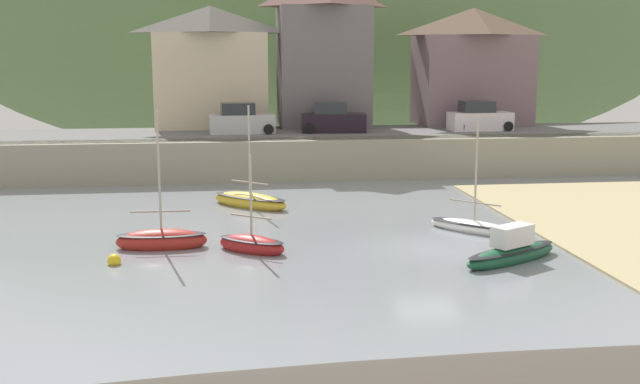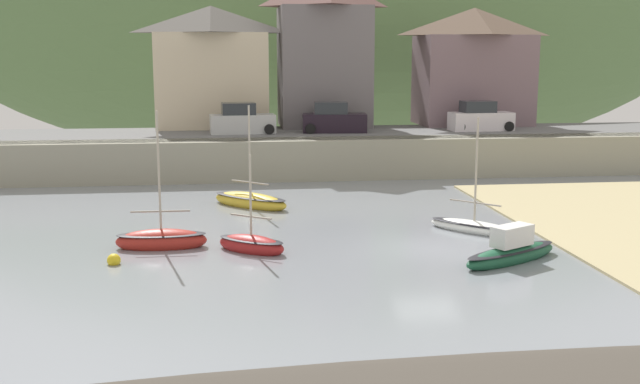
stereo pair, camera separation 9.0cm
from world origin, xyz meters
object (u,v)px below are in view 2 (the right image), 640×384
object	(u,v)px
sailboat_white_hull	(161,240)
parked_car_by_wall	(334,120)
waterfront_building_left	(212,66)
mooring_buoy	(114,260)
sailboat_blue_trim	(250,201)
parked_car_end_of_row	(480,118)
sailboat_nearest_shore	(511,252)
parked_car_near_slipway	(242,121)
waterfront_building_right	(473,66)
rowboat_small_beached	(251,244)
sailboat_tall_mast	(474,227)
waterfront_building_centre	(324,49)

from	to	relation	value
sailboat_white_hull	parked_car_by_wall	world-z (taller)	sailboat_white_hull
waterfront_building_left	mooring_buoy	world-z (taller)	waterfront_building_left
sailboat_blue_trim	parked_car_end_of_row	bearing A→B (deg)	79.25
sailboat_nearest_shore	parked_car_by_wall	distance (m)	23.37
waterfront_building_left	sailboat_nearest_shore	xyz separation A→B (m)	(11.00, -27.48, -6.21)
sailboat_nearest_shore	parked_car_near_slipway	world-z (taller)	parked_car_near_slipway
sailboat_blue_trim	parked_car_end_of_row	xyz separation A→B (m)	(15.59, 11.77, 2.91)
waterfront_building_left	parked_car_end_of_row	world-z (taller)	waterfront_building_left
waterfront_building_right	sailboat_white_hull	world-z (taller)	waterfront_building_right
parked_car_near_slipway	parked_car_end_of_row	world-z (taller)	same
rowboat_small_beached	sailboat_blue_trim	bearing A→B (deg)	124.60
sailboat_nearest_shore	sailboat_tall_mast	world-z (taller)	sailboat_tall_mast
waterfront_building_left	sailboat_tall_mast	bearing A→B (deg)	-63.97
rowboat_small_beached	parked_car_by_wall	distance (m)	21.46
waterfront_building_centre	parked_car_by_wall	xyz separation A→B (m)	(0.07, -4.50, -4.53)
parked_car_end_of_row	sailboat_blue_trim	bearing A→B (deg)	-145.38
waterfront_building_right	waterfront_building_left	bearing A→B (deg)	-180.00
sailboat_white_hull	parked_car_by_wall	distance (m)	21.78
parked_car_end_of_row	parked_car_by_wall	bearing A→B (deg)	177.57
rowboat_small_beached	sailboat_white_hull	xyz separation A→B (m)	(-3.43, 0.99, 0.04)
sailboat_blue_trim	waterfront_building_centre	bearing A→B (deg)	112.84
sailboat_tall_mast	parked_car_near_slipway	size ratio (longest dim) A/B	1.18
waterfront_building_left	parked_car_end_of_row	distance (m)	18.45
waterfront_building_right	parked_car_near_slipway	distance (m)	17.51
parked_car_end_of_row	mooring_buoy	distance (m)	30.10
rowboat_small_beached	parked_car_end_of_row	size ratio (longest dim) A/B	0.93
waterfront_building_centre	sailboat_blue_trim	bearing A→B (deg)	-109.37
mooring_buoy	waterfront_building_left	bearing A→B (deg)	83.03
waterfront_building_left	waterfront_building_right	distance (m)	18.44
sailboat_white_hull	mooring_buoy	size ratio (longest dim) A/B	11.44
parked_car_near_slipway	parked_car_by_wall	size ratio (longest dim) A/B	0.99
sailboat_nearest_shore	parked_car_end_of_row	size ratio (longest dim) A/B	1.08
sailboat_white_hull	parked_car_near_slipway	xyz separation A→B (m)	(3.55, 19.40, 2.89)
sailboat_blue_trim	sailboat_tall_mast	xyz separation A→B (m)	(9.18, -6.57, -0.06)
mooring_buoy	parked_car_end_of_row	bearing A→B (deg)	46.12
mooring_buoy	rowboat_small_beached	bearing A→B (deg)	13.65
waterfront_building_right	rowboat_small_beached	world-z (taller)	waterfront_building_right
waterfront_building_right	rowboat_small_beached	size ratio (longest dim) A/B	2.11
waterfront_building_right	parked_car_by_wall	world-z (taller)	waterfront_building_right
rowboat_small_beached	sailboat_blue_trim	distance (m)	8.62
waterfront_building_centre	parked_car_near_slipway	world-z (taller)	waterfront_building_centre
sailboat_nearest_shore	sailboat_blue_trim	bearing A→B (deg)	99.19
sailboat_white_hull	parked_car_near_slipway	bearing A→B (deg)	80.34
waterfront_building_left	parked_car_by_wall	world-z (taller)	waterfront_building_left
waterfront_building_centre	sailboat_tall_mast	world-z (taller)	waterfront_building_centre
sailboat_nearest_shore	parked_car_end_of_row	world-z (taller)	parked_car_end_of_row
sailboat_nearest_shore	sailboat_white_hull	size ratio (longest dim) A/B	0.82
parked_car_end_of_row	sailboat_nearest_shore	bearing A→B (deg)	-108.39
waterfront_building_left	sailboat_blue_trim	distance (m)	17.55
waterfront_building_centre	sailboat_blue_trim	xyz separation A→B (m)	(-5.72, -16.27, -7.44)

